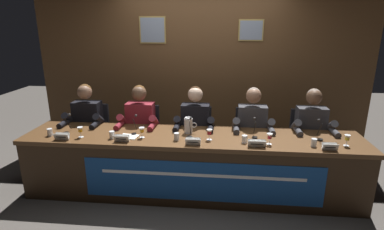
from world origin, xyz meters
The scene contains 35 objects.
ground_plane centered at (0.00, 0.00, 0.00)m, with size 12.00×12.00×0.00m, color #4C4742.
wall_back_panelled centered at (0.00, 1.44, 1.30)m, with size 5.15×0.14×2.60m.
conference_table centered at (0.00, -0.12, 0.51)m, with size 3.95×0.76×0.73m.
chair_far_left centered at (-1.46, 0.56, 0.44)m, with size 0.44×0.45×0.90m.
panelist_far_left centered at (-1.46, 0.36, 0.71)m, with size 0.51×0.48×1.23m.
nameplate_far_left centered at (-1.44, -0.28, 0.77)m, with size 0.17×0.06×0.08m.
juice_glass_far_left centered at (-1.27, -0.18, 0.82)m, with size 0.06×0.06×0.12m.
water_cup_far_left centered at (-1.65, -0.17, 0.77)m, with size 0.06×0.06×0.08m.
microphone_far_left centered at (-1.49, -0.05, 0.81)m, with size 0.06×0.17×0.22m.
chair_left centered at (-0.73, 0.56, 0.44)m, with size 0.44×0.45×0.90m.
panelist_left centered at (-0.73, 0.36, 0.71)m, with size 0.51×0.48×1.23m.
nameplate_left centered at (-0.75, -0.28, 0.77)m, with size 0.17×0.06×0.08m.
juice_glass_left centered at (-0.56, -0.13, 0.82)m, with size 0.06×0.06×0.12m.
water_cup_left centered at (-0.90, -0.18, 0.77)m, with size 0.06×0.06×0.08m.
microphone_left centered at (-0.68, -0.01, 0.81)m, with size 0.06×0.17×0.22m.
chair_center centered at (0.00, 0.56, 0.44)m, with size 0.44×0.45×0.90m.
panelist_center centered at (0.00, 0.36, 0.71)m, with size 0.51×0.48×1.23m.
nameplate_center centered at (0.04, -0.29, 0.77)m, with size 0.16×0.06×0.08m.
juice_glass_center centered at (0.21, -0.12, 0.82)m, with size 0.06×0.06×0.12m.
water_cup_center centered at (-0.16, -0.17, 0.77)m, with size 0.06×0.06×0.08m.
microphone_center centered at (-0.02, -0.04, 0.81)m, with size 0.06×0.17×0.22m.
chair_right centered at (0.73, 0.56, 0.44)m, with size 0.44×0.45×0.90m.
panelist_right centered at (0.73, 0.36, 0.71)m, with size 0.51×0.48×1.23m.
nameplate_right centered at (0.72, -0.28, 0.77)m, with size 0.19×0.06×0.08m.
juice_glass_right centered at (0.86, -0.19, 0.82)m, with size 0.06×0.06×0.12m.
water_cup_right centered at (0.60, -0.17, 0.77)m, with size 0.06×0.06×0.08m.
microphone_right centered at (0.72, 0.01, 0.81)m, with size 0.06×0.17×0.22m.
chair_far_right centered at (1.46, 0.56, 0.44)m, with size 0.44×0.45×0.90m.
panelist_far_right centered at (1.46, 0.36, 0.71)m, with size 0.51×0.48×1.23m.
nameplate_far_right centered at (1.46, -0.30, 0.77)m, with size 0.15×0.06×0.08m.
juice_glass_far_right centered at (1.68, -0.15, 0.82)m, with size 0.06×0.06×0.12m.
water_cup_far_right centered at (1.33, -0.20, 0.77)m, with size 0.06×0.06×0.08m.
microphone_far_right centered at (1.44, 0.02, 0.81)m, with size 0.06×0.17×0.22m.
water_pitcher_central centered at (-0.05, 0.09, 0.83)m, with size 0.15×0.10×0.21m.
document_stack_left centered at (-0.72, -0.13, 0.74)m, with size 0.23×0.18×0.01m.
Camera 1 is at (0.33, -3.33, 2.00)m, focal length 28.55 mm.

